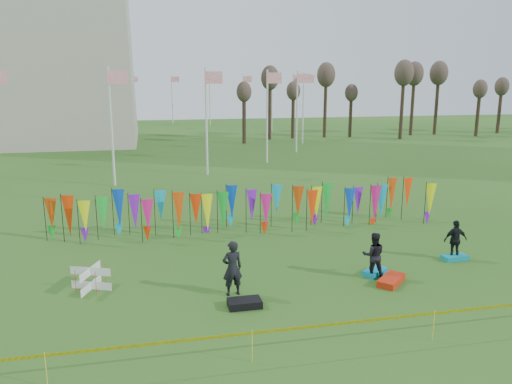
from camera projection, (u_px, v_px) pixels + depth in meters
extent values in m
plane|color=#214B15|center=(298.00, 308.00, 15.86)|extent=(160.00, 160.00, 0.00)
cylinder|color=silver|center=(293.00, 105.00, 63.67)|extent=(0.16, 0.16, 8.00)
plane|color=#B51326|center=(298.00, 79.00, 63.07)|extent=(1.40, 0.00, 1.40)
cylinder|color=silver|center=(272.00, 103.00, 70.38)|extent=(0.16, 0.16, 8.00)
plane|color=#B51326|center=(276.00, 79.00, 69.78)|extent=(1.40, 0.00, 1.40)
cylinder|color=silver|center=(243.00, 101.00, 76.23)|extent=(0.16, 0.16, 8.00)
plane|color=#B51326|center=(247.00, 79.00, 75.63)|extent=(1.40, 0.00, 1.40)
cylinder|color=silver|center=(210.00, 100.00, 80.83)|extent=(0.16, 0.16, 8.00)
plane|color=#B51326|center=(213.00, 79.00, 80.23)|extent=(1.40, 0.00, 1.40)
cylinder|color=silver|center=(172.00, 99.00, 83.86)|extent=(0.16, 0.16, 8.00)
plane|color=#B51326|center=(175.00, 79.00, 83.26)|extent=(1.40, 0.00, 1.40)
cylinder|color=silver|center=(131.00, 99.00, 85.11)|extent=(0.16, 0.16, 8.00)
plane|color=#B51326|center=(134.00, 79.00, 84.52)|extent=(1.40, 0.00, 1.40)
cylinder|color=silver|center=(87.00, 99.00, 84.51)|extent=(0.16, 0.16, 8.00)
plane|color=#B51326|center=(90.00, 79.00, 83.91)|extent=(1.40, 0.00, 1.40)
cylinder|color=silver|center=(41.00, 100.00, 82.08)|extent=(0.16, 0.16, 8.00)
plane|color=#B51326|center=(43.00, 79.00, 81.49)|extent=(1.40, 0.00, 1.40)
cylinder|color=silver|center=(111.00, 127.00, 33.55)|extent=(0.16, 0.16, 8.00)
plane|color=#B51326|center=(118.00, 77.00, 32.96)|extent=(1.40, 0.00, 1.40)
cylinder|color=silver|center=(206.00, 122.00, 37.63)|extent=(0.16, 0.16, 8.00)
plane|color=#B51326|center=(214.00, 78.00, 37.03)|extent=(1.40, 0.00, 1.40)
cylinder|color=silver|center=(267.00, 117.00, 43.08)|extent=(0.16, 0.16, 8.00)
plane|color=#B51326|center=(274.00, 78.00, 42.49)|extent=(1.40, 0.00, 1.40)
cylinder|color=silver|center=(297.00, 112.00, 49.54)|extent=(0.16, 0.16, 8.00)
plane|color=#B51326|center=(303.00, 78.00, 48.94)|extent=(1.40, 0.00, 1.40)
cylinder|color=silver|center=(303.00, 108.00, 56.56)|extent=(0.16, 0.16, 8.00)
plane|color=#B51326|center=(309.00, 79.00, 55.97)|extent=(1.40, 0.00, 1.40)
cylinder|color=black|center=(45.00, 221.00, 21.97)|extent=(0.03, 0.03, 2.07)
cone|color=#D0410B|center=(52.00, 217.00, 22.00)|extent=(0.64, 0.64, 1.60)
cylinder|color=black|center=(62.00, 220.00, 22.12)|extent=(0.03, 0.03, 2.07)
cone|color=#F93507|center=(68.00, 216.00, 22.14)|extent=(0.64, 0.64, 1.60)
cylinder|color=black|center=(78.00, 219.00, 22.26)|extent=(0.03, 0.03, 2.07)
cone|color=#EEF80C|center=(85.00, 215.00, 22.29)|extent=(0.64, 0.64, 1.60)
cylinder|color=black|center=(95.00, 218.00, 22.41)|extent=(0.03, 0.03, 2.07)
cone|color=green|center=(101.00, 215.00, 22.43)|extent=(0.64, 0.64, 1.60)
cylinder|color=black|center=(111.00, 217.00, 22.55)|extent=(0.03, 0.03, 2.07)
cone|color=blue|center=(117.00, 214.00, 22.58)|extent=(0.64, 0.64, 1.60)
cylinder|color=black|center=(126.00, 216.00, 22.70)|extent=(0.03, 0.03, 2.07)
cone|color=purple|center=(132.00, 213.00, 22.72)|extent=(0.64, 0.64, 1.60)
cylinder|color=black|center=(142.00, 216.00, 22.84)|extent=(0.03, 0.03, 2.07)
cone|color=#DC1879|center=(148.00, 212.00, 22.87)|extent=(0.64, 0.64, 1.60)
cylinder|color=black|center=(157.00, 215.00, 22.99)|extent=(0.03, 0.03, 2.07)
cone|color=#0DA5D1|center=(163.00, 211.00, 23.01)|extent=(0.64, 0.64, 1.60)
cylinder|color=black|center=(172.00, 214.00, 23.13)|extent=(0.03, 0.03, 2.07)
cone|color=#D0410B|center=(178.00, 210.00, 23.15)|extent=(0.64, 0.64, 1.60)
cylinder|color=black|center=(187.00, 213.00, 23.27)|extent=(0.03, 0.03, 2.07)
cone|color=#F93507|center=(193.00, 210.00, 23.30)|extent=(0.64, 0.64, 1.60)
cylinder|color=black|center=(202.00, 212.00, 23.42)|extent=(0.03, 0.03, 2.07)
cone|color=#EEF80C|center=(208.00, 209.00, 23.44)|extent=(0.64, 0.64, 1.60)
cylinder|color=black|center=(217.00, 211.00, 23.56)|extent=(0.03, 0.03, 2.07)
cone|color=green|center=(223.00, 208.00, 23.59)|extent=(0.64, 0.64, 1.60)
cylinder|color=black|center=(231.00, 211.00, 23.71)|extent=(0.03, 0.03, 2.07)
cone|color=blue|center=(237.00, 207.00, 23.73)|extent=(0.64, 0.64, 1.60)
cylinder|color=black|center=(245.00, 210.00, 23.85)|extent=(0.03, 0.03, 2.07)
cone|color=purple|center=(251.00, 206.00, 23.88)|extent=(0.64, 0.64, 1.60)
cylinder|color=black|center=(260.00, 209.00, 24.00)|extent=(0.03, 0.03, 2.07)
cone|color=#DC1879|center=(265.00, 206.00, 24.02)|extent=(0.64, 0.64, 1.60)
cylinder|color=black|center=(273.00, 208.00, 24.14)|extent=(0.03, 0.03, 2.07)
cone|color=#0DA5D1|center=(279.00, 205.00, 24.17)|extent=(0.64, 0.64, 1.60)
cylinder|color=black|center=(287.00, 208.00, 24.29)|extent=(0.03, 0.03, 2.07)
cone|color=#D0410B|center=(293.00, 204.00, 24.31)|extent=(0.64, 0.64, 1.60)
cylinder|color=black|center=(301.00, 207.00, 24.43)|extent=(0.03, 0.03, 2.07)
cone|color=#F93507|center=(306.00, 203.00, 24.46)|extent=(0.64, 0.64, 1.60)
cylinder|color=black|center=(314.00, 206.00, 24.58)|extent=(0.03, 0.03, 2.07)
cone|color=#EEF80C|center=(320.00, 203.00, 24.60)|extent=(0.64, 0.64, 1.60)
cylinder|color=black|center=(328.00, 205.00, 24.72)|extent=(0.03, 0.03, 2.07)
cone|color=green|center=(333.00, 202.00, 24.75)|extent=(0.64, 0.64, 1.60)
cylinder|color=black|center=(341.00, 205.00, 24.87)|extent=(0.03, 0.03, 2.07)
cone|color=blue|center=(346.00, 201.00, 24.89)|extent=(0.64, 0.64, 1.60)
cylinder|color=black|center=(354.00, 204.00, 25.01)|extent=(0.03, 0.03, 2.07)
cone|color=purple|center=(359.00, 201.00, 25.04)|extent=(0.64, 0.64, 1.60)
cylinder|color=black|center=(366.00, 203.00, 25.16)|extent=(0.03, 0.03, 2.07)
cone|color=#DC1879|center=(372.00, 200.00, 25.18)|extent=(0.64, 0.64, 1.60)
cylinder|color=black|center=(379.00, 202.00, 25.30)|extent=(0.03, 0.03, 2.07)
cone|color=#0DA5D1|center=(384.00, 199.00, 25.32)|extent=(0.64, 0.64, 1.60)
cylinder|color=black|center=(392.00, 202.00, 25.44)|extent=(0.03, 0.03, 2.07)
cone|color=#D0410B|center=(397.00, 199.00, 25.47)|extent=(0.64, 0.64, 1.60)
cylinder|color=black|center=(404.00, 201.00, 25.59)|extent=(0.03, 0.03, 2.07)
cone|color=#F93507|center=(409.00, 198.00, 25.61)|extent=(0.64, 0.64, 1.60)
cylinder|color=black|center=(416.00, 200.00, 25.73)|extent=(0.03, 0.03, 2.07)
cone|color=#EEF80C|center=(421.00, 197.00, 25.76)|extent=(0.64, 0.64, 1.60)
cube|color=#E5E504|center=(329.00, 325.00, 13.09)|extent=(26.00, 0.01, 0.08)
cylinder|color=yellow|center=(47.00, 370.00, 11.71)|extent=(0.02, 0.02, 0.90)
cylinder|color=yellow|center=(255.00, 346.00, 12.75)|extent=(0.02, 0.02, 0.90)
cylinder|color=yellow|center=(431.00, 326.00, 13.79)|extent=(0.02, 0.02, 0.90)
cylinder|color=#3C2D1E|center=(237.00, 115.00, 58.36)|extent=(0.44, 0.44, 6.40)
ellipsoid|color=#493931|center=(237.00, 85.00, 57.62)|extent=(1.92, 1.92, 2.56)
cylinder|color=#3C2D1E|center=(270.00, 114.00, 59.19)|extent=(0.44, 0.44, 6.40)
ellipsoid|color=#493931|center=(270.00, 85.00, 58.46)|extent=(1.92, 1.92, 2.56)
cylinder|color=#3C2D1E|center=(302.00, 114.00, 60.03)|extent=(0.44, 0.44, 6.40)
ellipsoid|color=#493931|center=(303.00, 85.00, 59.30)|extent=(1.92, 1.92, 2.56)
cylinder|color=#3C2D1E|center=(334.00, 113.00, 60.87)|extent=(0.44, 0.44, 6.40)
ellipsoid|color=#493931|center=(335.00, 85.00, 60.13)|extent=(1.92, 1.92, 2.56)
cylinder|color=#3C2D1E|center=(364.00, 113.00, 61.70)|extent=(0.44, 0.44, 6.40)
ellipsoid|color=#493931|center=(365.00, 85.00, 60.97)|extent=(1.92, 1.92, 2.56)
cylinder|color=#3C2D1E|center=(394.00, 112.00, 62.54)|extent=(0.44, 0.44, 6.40)
ellipsoid|color=#493931|center=(395.00, 85.00, 61.80)|extent=(1.92, 1.92, 2.56)
cylinder|color=#3C2D1E|center=(423.00, 112.00, 63.37)|extent=(0.44, 0.44, 6.40)
ellipsoid|color=#493931|center=(425.00, 85.00, 62.64)|extent=(1.92, 1.92, 2.56)
cylinder|color=#3C2D1E|center=(451.00, 111.00, 64.21)|extent=(0.44, 0.44, 6.40)
ellipsoid|color=#493931|center=(453.00, 85.00, 63.47)|extent=(1.92, 1.92, 2.56)
cylinder|color=#3C2D1E|center=(478.00, 111.00, 65.04)|extent=(0.44, 0.44, 6.40)
ellipsoid|color=#493931|center=(481.00, 85.00, 64.31)|extent=(1.92, 1.92, 2.56)
cylinder|color=#3C2D1E|center=(505.00, 111.00, 65.88)|extent=(0.44, 0.44, 6.40)
ellipsoid|color=#493931|center=(508.00, 85.00, 65.15)|extent=(1.92, 1.92, 2.56)
cylinder|color=red|center=(78.00, 283.00, 16.76)|extent=(0.02, 0.02, 0.84)
cylinder|color=red|center=(101.00, 282.00, 16.91)|extent=(0.02, 0.02, 0.84)
cylinder|color=red|center=(81.00, 275.00, 17.46)|extent=(0.02, 0.02, 0.84)
cylinder|color=red|center=(103.00, 274.00, 17.61)|extent=(0.02, 0.02, 0.84)
imported|color=black|center=(232.00, 268.00, 16.67)|extent=(0.76, 0.61, 1.90)
imported|color=black|center=(374.00, 255.00, 18.21)|extent=(0.94, 0.72, 1.70)
imported|color=black|center=(455.00, 240.00, 20.07)|extent=(1.00, 0.64, 1.63)
cube|color=#0C8BB4|center=(375.00, 272.00, 18.61)|extent=(1.14, 1.00, 0.21)
cube|color=red|center=(391.00, 280.00, 17.79)|extent=(1.38, 1.35, 0.24)
cube|color=black|center=(245.00, 303.00, 15.94)|extent=(1.07, 0.62, 0.25)
cube|color=#0B8D9F|center=(455.00, 257.00, 20.14)|extent=(1.05, 0.55, 0.20)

